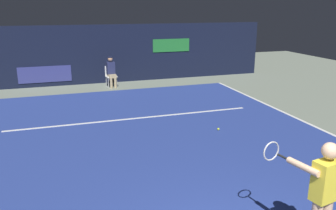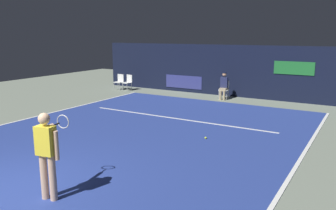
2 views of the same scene
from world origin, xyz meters
The scene contains 8 objects.
ground_plane centered at (0.00, 5.01, 0.00)m, with size 30.10×30.10×0.00m, color gray.
court_surface centered at (0.00, 5.01, 0.01)m, with size 9.75×12.02×0.01m, color navy.
line_sideline_left centered at (4.83, 5.01, 0.01)m, with size 0.10×12.02×0.01m, color white.
line_service centered at (0.00, 7.11, 0.01)m, with size 7.61×0.10×0.01m, color white.
back_wall centered at (0.00, 12.84, 1.30)m, with size 15.33×0.33×2.60m.
tennis_player centered at (1.03, 0.28, 0.99)m, with size 0.75×0.93×1.73m.
line_judge_on_chair centered at (0.03, 11.75, 0.69)m, with size 0.49×0.57×1.32m.
tennis_ball centered at (2.02, 5.35, 0.05)m, with size 0.07×0.07×0.07m, color #CCE033.
Camera 1 is at (-2.19, -2.99, 3.40)m, focal length 37.12 mm.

